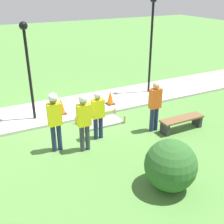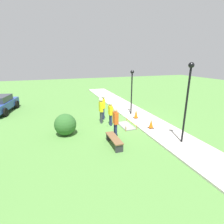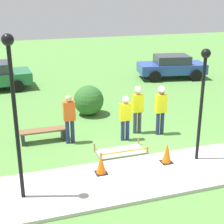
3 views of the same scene
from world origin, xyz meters
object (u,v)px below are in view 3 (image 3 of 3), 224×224
traffic_cone_near_patch (101,164)px  bystander_in_orange_shirt (69,116)px  traffic_cone_far_patch (167,153)px  lamppost_far (13,97)px  lamppost_near (203,88)px  worker_trainee (138,105)px  parked_car_blue (172,66)px  worker_assistant (161,105)px  park_bench (43,133)px  worker_supervisor (125,115)px

traffic_cone_near_patch → bystander_in_orange_shirt: bearing=98.3°
traffic_cone_far_patch → lamppost_far: size_ratio=0.15×
bystander_in_orange_shirt → lamppost_near: size_ratio=0.51×
worker_trainee → parked_car_blue: (5.28, 7.41, -0.35)m
worker_assistant → lamppost_near: 2.70m
traffic_cone_far_patch → bystander_in_orange_shirt: bearing=133.9°
park_bench → parked_car_blue: bearing=39.0°
traffic_cone_near_patch → bystander_in_orange_shirt: (-0.38, 2.59, 0.63)m
traffic_cone_near_patch → worker_assistant: 3.86m
traffic_cone_near_patch → worker_trainee: (2.22, 2.70, 0.72)m
worker_trainee → lamppost_far: size_ratio=0.44×
lamppost_near → lamppost_far: (-5.39, -0.47, 0.38)m
traffic_cone_far_patch → worker_assistant: (0.88, 2.31, 0.72)m
worker_supervisor → worker_assistant: size_ratio=0.88×
lamppost_far → parked_car_blue: lamppost_far is taller
lamppost_far → parked_car_blue: 14.58m
traffic_cone_near_patch → worker_trainee: 3.57m
worker_trainee → lamppost_near: (0.91, -2.75, 1.31)m
park_bench → worker_supervisor: 3.01m
traffic_cone_far_patch → lamppost_far: 5.00m
worker_supervisor → lamppost_far: 5.04m
worker_trainee → traffic_cone_far_patch: bearing=-92.4°
bystander_in_orange_shirt → lamppost_near: 4.61m
worker_trainee → lamppost_near: bearing=-71.7°
lamppost_near → parked_car_blue: 11.19m
worker_supervisor → worker_assistant: worker_assistant is taller
lamppost_far → parked_car_blue: bearing=47.5°
traffic_cone_far_patch → lamppost_near: size_ratio=0.18×
traffic_cone_near_patch → park_bench: (-1.28, 3.00, -0.06)m
worker_assistant → lamppost_far: bearing=-151.5°
park_bench → lamppost_near: (4.41, -3.06, 2.09)m
worker_supervisor → lamppost_far: bearing=-144.2°
worker_trainee → traffic_cone_near_patch: bearing=-129.5°
park_bench → worker_supervisor: size_ratio=0.98×
traffic_cone_far_patch → worker_supervisor: bearing=104.0°
traffic_cone_far_patch → parked_car_blue: bearing=61.9°
lamppost_near → traffic_cone_far_patch: bearing=176.2°
worker_assistant → lamppost_near: bearing=-86.6°
lamppost_far → bystander_in_orange_shirt: bearing=59.0°
bystander_in_orange_shirt → lamppost_near: lamppost_near is taller
traffic_cone_far_patch → parked_car_blue: size_ratio=0.15×
worker_supervisor → parked_car_blue: bearing=53.0°
traffic_cone_far_patch → worker_trainee: (0.11, 2.69, 0.69)m
worker_trainee → lamppost_far: bearing=-144.2°
traffic_cone_near_patch → bystander_in_orange_shirt: 2.69m
traffic_cone_near_patch → worker_trainee: bearing=50.5°
bystander_in_orange_shirt → lamppost_near: (3.51, -2.65, 1.40)m
park_bench → lamppost_far: 4.42m
traffic_cone_near_patch → traffic_cone_far_patch: size_ratio=0.90×
traffic_cone_far_patch → park_bench: 4.52m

